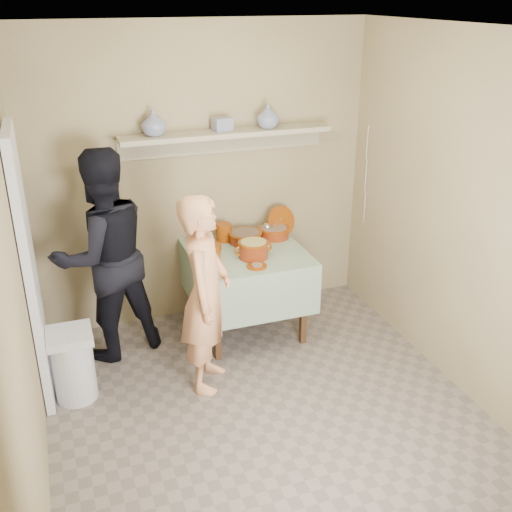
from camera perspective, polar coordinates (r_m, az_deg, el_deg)
name	(u,v)px	position (r m, az deg, el deg)	size (l,w,h in m)	color
ground	(271,422)	(4.38, 1.48, -15.55)	(3.50, 3.50, 0.00)	#73655A
tile_panel	(30,270)	(4.48, -20.71, -1.23)	(0.06, 0.70, 2.00)	silver
plate_stack_a	(203,231)	(5.26, -5.10, 2.39)	(0.16, 0.16, 0.21)	#722B03
plate_stack_b	(224,232)	(5.28, -3.10, 2.27)	(0.13, 0.13, 0.16)	#722B03
bowl_stack	(213,252)	(4.93, -4.13, 0.40)	(0.13, 0.13, 0.13)	#722B03
empty_bowl	(211,247)	(5.12, -4.27, 0.84)	(0.17, 0.17, 0.05)	#722B03
propped_lid	(281,221)	(5.42, 2.42, 3.33)	(0.28, 0.28, 0.02)	#722B03
vase_right	(268,116)	(5.18, 1.15, 13.18)	(0.19, 0.19, 0.20)	navy
vase_left	(153,123)	(4.95, -9.74, 12.38)	(0.20, 0.20, 0.21)	navy
ceramic_box	(222,124)	(5.09, -3.24, 12.42)	(0.15, 0.11, 0.11)	navy
person_cook	(206,294)	(4.39, -4.82, -3.67)	(0.56, 0.36, 1.52)	tan
person_helper	(104,256)	(4.88, -14.31, 0.01)	(0.84, 0.66, 1.74)	black
room_shell	(274,206)	(3.58, 1.75, 4.74)	(3.04, 3.54, 2.62)	#9E8B61
serving_table	(246,264)	(5.14, -0.92, -0.73)	(0.97, 0.97, 0.76)	#4C2D16
cazuela_meat_a	(245,236)	(5.24, -1.03, 1.89)	(0.30, 0.30, 0.10)	#651B06
cazuela_meat_b	(274,231)	(5.35, 1.75, 2.36)	(0.28, 0.28, 0.10)	#651B06
ladle	(268,227)	(5.31, 1.13, 2.79)	(0.08, 0.26, 0.19)	silver
cazuela_rice	(253,248)	(4.93, -0.24, 0.75)	(0.33, 0.25, 0.14)	#651B06
front_plate	(257,266)	(4.79, 0.09, -0.96)	(0.16, 0.16, 0.03)	#722B03
wall_shelf	(226,136)	(5.13, -2.89, 11.38)	(1.80, 0.25, 0.21)	tan
trash_bin	(73,365)	(4.64, -17.00, -9.89)	(0.32, 0.32, 0.56)	silver
electrical_cord	(366,176)	(5.58, 10.42, 7.54)	(0.01, 0.05, 0.90)	silver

